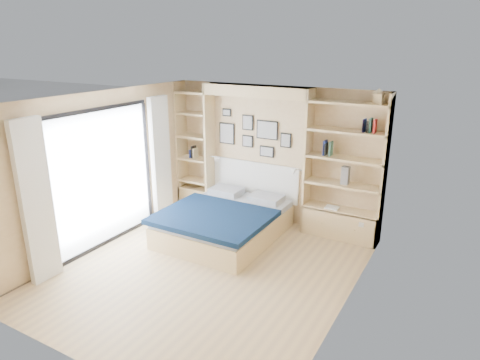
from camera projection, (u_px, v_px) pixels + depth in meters
The scene contains 8 objects.
ground at pixel (208, 270), 6.31m from camera, with size 4.50×4.50×0.00m, color tan.
room_shell at pixel (236, 171), 7.42m from camera, with size 4.50×4.50×4.50m.
bed at pixel (225, 221), 7.35m from camera, with size 1.78×2.21×1.07m.
photo_gallery at pixel (252, 134), 7.87m from camera, with size 1.48×0.02×0.82m.
reading_lamps at pixel (254, 164), 7.77m from camera, with size 1.92×0.12×0.15m.
shelf_decor at pixel (334, 139), 6.96m from camera, with size 3.62×0.23×2.03m.
deck at pixel (48, 222), 8.00m from camera, with size 3.20×4.00×0.05m, color #65594B.
deck_chair at pixel (101, 202), 7.98m from camera, with size 0.69×0.87×0.77m.
Camera 1 is at (3.17, -4.63, 3.22)m, focal length 32.00 mm.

